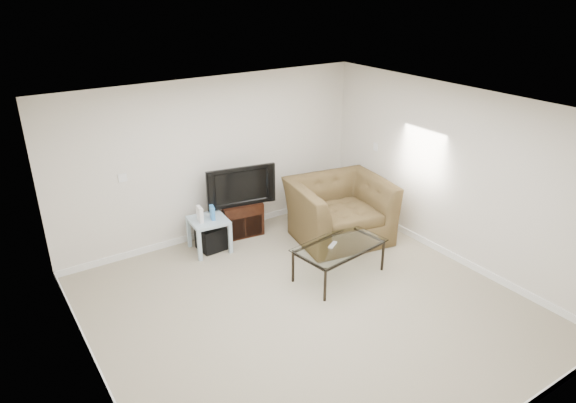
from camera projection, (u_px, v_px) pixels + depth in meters
floor at (308, 308)px, 6.42m from camera, size 5.00×5.00×0.00m
ceiling at (311, 111)px, 5.41m from camera, size 5.00×5.00×0.00m
wall_back at (214, 159)px, 7.82m from camera, size 5.00×0.02×2.50m
wall_left at (86, 284)px, 4.65m from camera, size 0.02×5.00×2.50m
wall_right at (454, 176)px, 7.18m from camera, size 0.02×5.00×2.50m
plate_back at (123, 178)px, 7.10m from camera, size 0.12×0.02×0.12m
plate_right_switch at (375, 147)px, 8.40m from camera, size 0.02×0.09×0.13m
plate_right_outlet at (384, 206)px, 8.55m from camera, size 0.02×0.08×0.12m
tv_stand at (240, 218)px, 8.20m from camera, size 0.70×0.53×0.54m
dvd_player at (240, 208)px, 8.10m from camera, size 0.39×0.29×0.05m
television at (239, 184)px, 7.94m from camera, size 1.03×0.39×0.63m
side_table at (209, 234)px, 7.70m from camera, size 0.58×0.58×0.51m
subwoofer at (211, 238)px, 7.76m from camera, size 0.39×0.39×0.37m
game_console at (200, 214)px, 7.48m from camera, size 0.07×0.18×0.23m
game_case at (212, 213)px, 7.57m from camera, size 0.09×0.16×0.20m
recliner at (340, 201)px, 7.92m from camera, size 1.59×1.17×1.26m
coffee_table at (339, 260)px, 7.03m from camera, size 1.31×0.85×0.48m
remote at (333, 245)px, 6.90m from camera, size 0.19×0.14×0.02m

